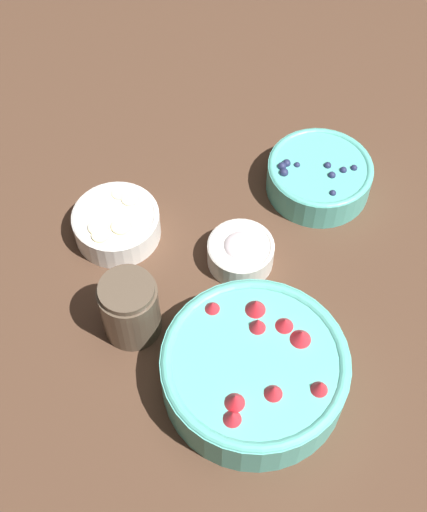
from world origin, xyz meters
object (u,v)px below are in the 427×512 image
Objects in this scene: bowl_blueberries at (319,175)px; bowl_cream at (241,251)px; bowl_strawberries at (255,369)px; bowl_bananas at (116,223)px; jar_chocolate at (130,309)px.

bowl_blueberries reaches higher than bowl_cream.
bowl_strawberries is 1.86× the size of bowl_bananas.
bowl_bananas is at bearing -24.12° from jar_chocolate.
bowl_strawberries is 0.21m from bowl_cream.
bowl_strawberries reaches higher than bowl_blueberries.
jar_chocolate is (0.18, 0.09, 0.00)m from bowl_strawberries.
bowl_cream is (-0.04, 0.20, -0.01)m from bowl_blueberries.
bowl_strawberries is at bearing 125.82° from bowl_blueberries.
bowl_bananas is at bearing 39.05° from bowl_cream.
bowl_blueberries reaches higher than bowl_bananas.
bowl_strawberries is 2.48× the size of bowl_cream.
bowl_strawberries is at bearing -152.93° from jar_chocolate.
jar_chocolate reaches higher than bowl_cream.
bowl_bananas is 0.20m from bowl_cream.
bowl_cream is at bearing 102.51° from bowl_blueberries.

